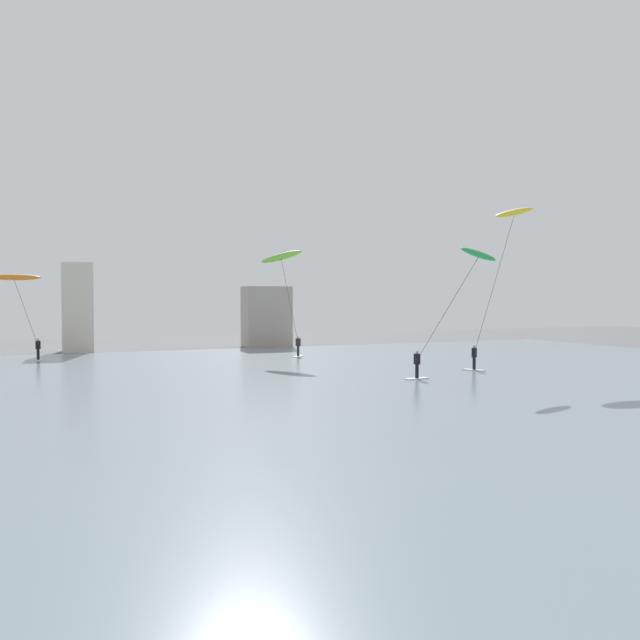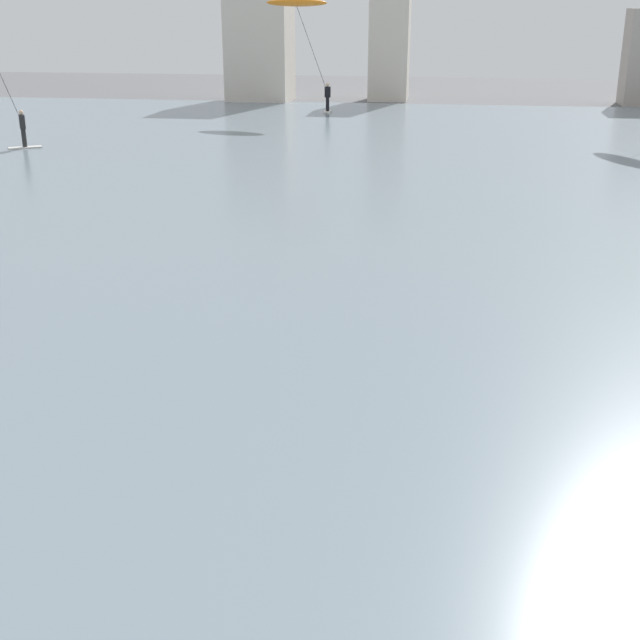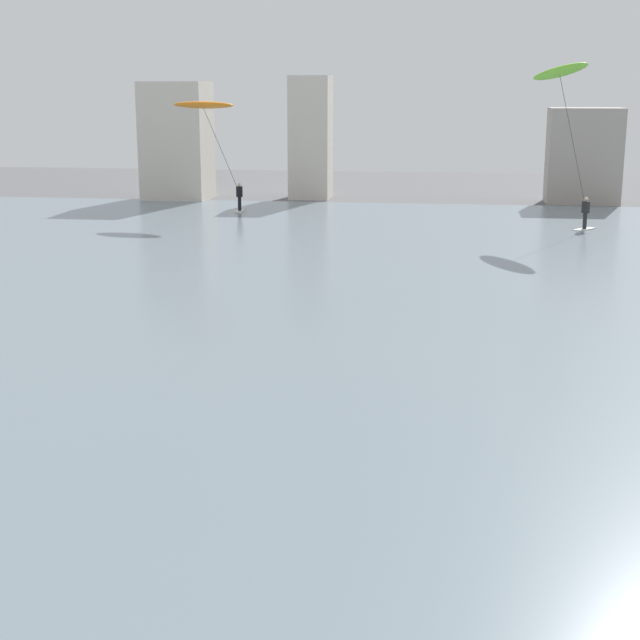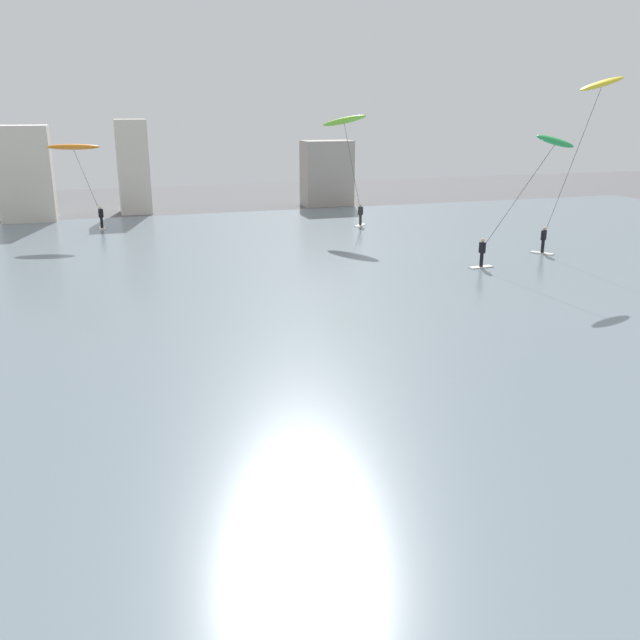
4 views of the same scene
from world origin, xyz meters
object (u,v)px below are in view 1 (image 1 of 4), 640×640
kitesurfer_green (469,272)px  kitesurfer_lime (282,263)px  kitesurfer_orange (16,283)px  kitesurfer_yellow (512,222)px

kitesurfer_green → kitesurfer_lime: kitesurfer_lime is taller
kitesurfer_green → kitesurfer_orange: (-23.43, 19.91, -0.41)m
kitesurfer_orange → kitesurfer_yellow: bearing=-30.6°
kitesurfer_green → kitesurfer_yellow: (5.27, 2.95, 3.26)m
kitesurfer_green → kitesurfer_yellow: 6.87m
kitesurfer_yellow → kitesurfer_lime: 17.11m
kitesurfer_yellow → kitesurfer_green: bearing=-150.8°
kitesurfer_green → kitesurfer_yellow: bearing=29.2°
kitesurfer_orange → kitesurfer_lime: kitesurfer_lime is taller
kitesurfer_orange → kitesurfer_lime: size_ratio=0.76×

